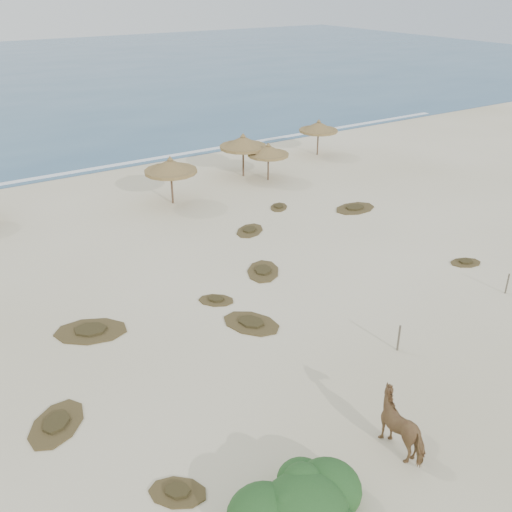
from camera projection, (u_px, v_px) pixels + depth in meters
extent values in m
plane|color=#F3E6C8|center=(310.00, 340.00, 22.23)|extent=(160.00, 160.00, 0.00)
cube|color=white|center=(95.00, 169.00, 41.88)|extent=(70.00, 0.60, 0.01)
cylinder|color=brown|center=(172.00, 186.00, 35.09)|extent=(0.13, 0.13, 2.26)
cylinder|color=olive|center=(171.00, 171.00, 34.67)|extent=(3.62, 3.62, 0.19)
cone|color=olive|center=(170.00, 166.00, 34.52)|extent=(3.50, 3.50, 0.81)
cone|color=olive|center=(170.00, 158.00, 34.30)|extent=(0.39, 0.39, 0.24)
cylinder|color=brown|center=(243.00, 160.00, 39.90)|extent=(0.13, 0.13, 2.29)
cylinder|color=olive|center=(243.00, 147.00, 39.48)|extent=(4.30, 4.30, 0.20)
cone|color=olive|center=(243.00, 142.00, 39.33)|extent=(4.15, 4.15, 0.82)
cone|color=olive|center=(243.00, 135.00, 39.11)|extent=(0.39, 0.39, 0.24)
cylinder|color=brown|center=(268.00, 166.00, 39.18)|extent=(0.11, 0.11, 1.97)
cylinder|color=olive|center=(268.00, 155.00, 38.82)|extent=(3.44, 3.44, 0.17)
cone|color=olive|center=(268.00, 150.00, 38.69)|extent=(3.33, 3.33, 0.70)
cone|color=olive|center=(268.00, 144.00, 38.50)|extent=(0.34, 0.34, 0.21)
cylinder|color=brown|center=(318.00, 142.00, 44.73)|extent=(0.12, 0.12, 2.10)
cylinder|color=olive|center=(318.00, 131.00, 44.34)|extent=(3.15, 3.15, 0.18)
cone|color=olive|center=(319.00, 126.00, 44.20)|extent=(3.04, 3.04, 0.75)
cone|color=olive|center=(319.00, 121.00, 44.00)|extent=(0.36, 0.36, 0.22)
imported|color=olive|center=(404.00, 425.00, 16.81)|extent=(0.97, 2.05, 1.72)
cylinder|color=#645B4B|center=(399.00, 338.00, 21.38)|extent=(0.09, 0.09, 1.10)
cylinder|color=#645B4B|center=(507.00, 284.00, 25.28)|extent=(0.09, 0.09, 0.98)
ellipsoid|color=#2D5E28|center=(305.00, 512.00, 14.34)|extent=(2.29, 2.29, 1.72)
ellipsoid|color=#2D5E28|center=(328.00, 489.00, 15.15)|extent=(1.83, 1.83, 1.37)
ellipsoid|color=#2D5E28|center=(302.00, 480.00, 15.55)|extent=(1.37, 1.37, 1.03)
ellipsoid|color=#2D5E28|center=(302.00, 480.00, 14.76)|extent=(1.03, 1.03, 0.77)
ellipsoid|color=#2D5E28|center=(291.00, 503.00, 14.06)|extent=(0.92, 0.92, 0.69)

